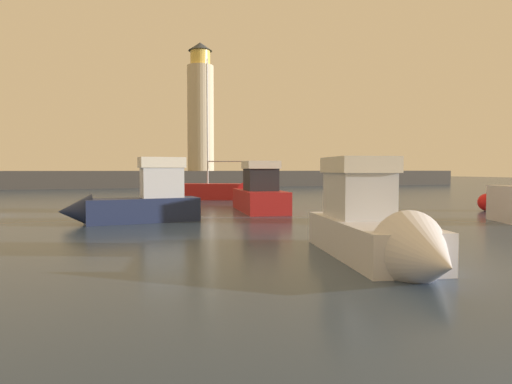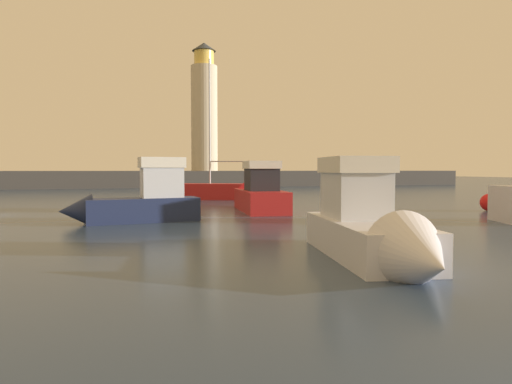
{
  "view_description": "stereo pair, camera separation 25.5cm",
  "coord_description": "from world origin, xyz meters",
  "px_view_note": "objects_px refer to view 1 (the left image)",
  "views": [
    {
      "loc": [
        -4.9,
        -1.6,
        2.32
      ],
      "look_at": [
        1.26,
        18.43,
        1.29
      ],
      "focal_mm": 31.63,
      "sensor_mm": 36.0,
      "label": 1
    },
    {
      "loc": [
        -4.66,
        -1.68,
        2.32
      ],
      "look_at": [
        1.26,
        18.43,
        1.29
      ],
      "focal_mm": 31.63,
      "sensor_mm": 36.0,
      "label": 2
    }
  ],
  "objects_px": {
    "lighthouse": "(201,110)",
    "motorboat_4": "(256,194)",
    "sailboat_moored": "(218,191)",
    "motorboat_1": "(379,228)",
    "motorboat_3": "(135,202)",
    "mooring_buoy": "(487,202)"
  },
  "relations": [
    {
      "from": "mooring_buoy",
      "to": "motorboat_4",
      "type": "bearing_deg",
      "value": 159.49
    },
    {
      "from": "motorboat_1",
      "to": "motorboat_4",
      "type": "distance_m",
      "value": 15.17
    },
    {
      "from": "sailboat_moored",
      "to": "mooring_buoy",
      "type": "xyz_separation_m",
      "value": [
        12.47,
        -14.07,
        -0.18
      ]
    },
    {
      "from": "motorboat_1",
      "to": "lighthouse",
      "type": "bearing_deg",
      "value": 84.79
    },
    {
      "from": "motorboat_3",
      "to": "sailboat_moored",
      "type": "xyz_separation_m",
      "value": [
        6.79,
        13.96,
        -0.23
      ]
    },
    {
      "from": "lighthouse",
      "to": "mooring_buoy",
      "type": "relative_size",
      "value": 17.9
    },
    {
      "from": "motorboat_3",
      "to": "sailboat_moored",
      "type": "distance_m",
      "value": 15.52
    },
    {
      "from": "sailboat_moored",
      "to": "motorboat_1",
      "type": "bearing_deg",
      "value": -92.79
    },
    {
      "from": "motorboat_1",
      "to": "motorboat_4",
      "type": "bearing_deg",
      "value": 84.67
    },
    {
      "from": "motorboat_4",
      "to": "sailboat_moored",
      "type": "height_order",
      "value": "sailboat_moored"
    },
    {
      "from": "lighthouse",
      "to": "motorboat_1",
      "type": "height_order",
      "value": "lighthouse"
    },
    {
      "from": "lighthouse",
      "to": "mooring_buoy",
      "type": "distance_m",
      "value": 43.41
    },
    {
      "from": "lighthouse",
      "to": "motorboat_3",
      "type": "distance_m",
      "value": 43.53
    },
    {
      "from": "lighthouse",
      "to": "motorboat_3",
      "type": "height_order",
      "value": "lighthouse"
    },
    {
      "from": "lighthouse",
      "to": "motorboat_4",
      "type": "bearing_deg",
      "value": -95.16
    },
    {
      "from": "motorboat_1",
      "to": "motorboat_3",
      "type": "xyz_separation_m",
      "value": [
        -5.59,
        10.63,
        0.05
      ]
    },
    {
      "from": "lighthouse",
      "to": "motorboat_3",
      "type": "xyz_separation_m",
      "value": [
        -10.32,
        -41.19,
        -9.57
      ]
    },
    {
      "from": "motorboat_4",
      "to": "sailboat_moored",
      "type": "xyz_separation_m",
      "value": [
        -0.21,
        9.48,
        -0.23
      ]
    },
    {
      "from": "mooring_buoy",
      "to": "sailboat_moored",
      "type": "bearing_deg",
      "value": 131.55
    },
    {
      "from": "motorboat_4",
      "to": "sailboat_moored",
      "type": "distance_m",
      "value": 9.49
    },
    {
      "from": "lighthouse",
      "to": "motorboat_3",
      "type": "bearing_deg",
      "value": -104.06
    },
    {
      "from": "motorboat_3",
      "to": "motorboat_1",
      "type": "bearing_deg",
      "value": -62.25
    }
  ]
}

